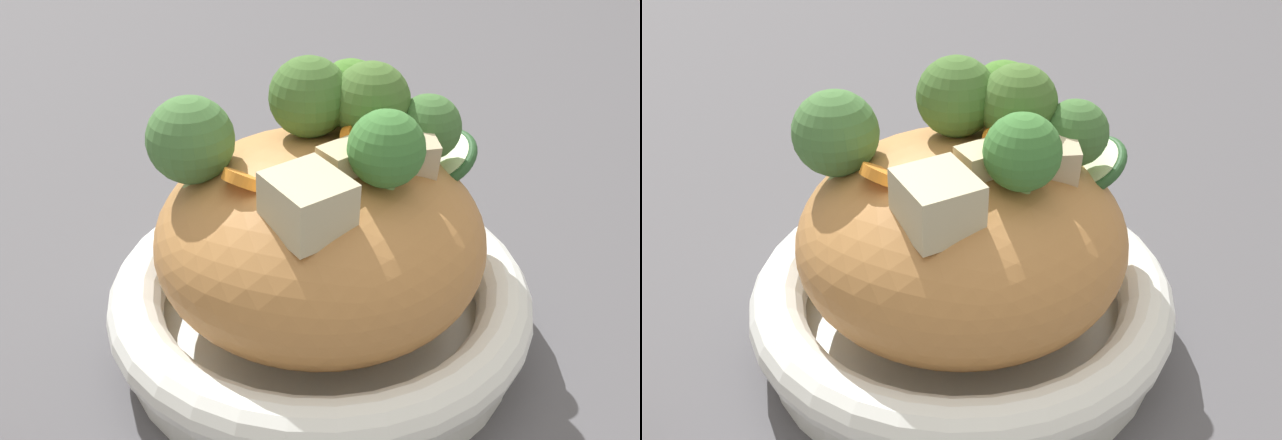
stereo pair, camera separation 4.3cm
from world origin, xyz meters
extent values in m
plane|color=#4F4E52|center=(0.00, 0.00, 0.00)|extent=(3.00, 3.00, 0.00)
cylinder|color=white|center=(0.00, 0.00, 0.01)|extent=(0.24, 0.24, 0.02)
torus|color=white|center=(0.00, 0.00, 0.03)|extent=(0.26, 0.26, 0.03)
ellipsoid|color=#B97D42|center=(0.00, 0.00, 0.07)|extent=(0.19, 0.19, 0.11)
torus|color=#BB753E|center=(-0.03, -0.04, 0.11)|extent=(0.07, 0.06, 0.03)
torus|color=#BC793E|center=(-0.01, 0.00, 0.12)|extent=(0.07, 0.07, 0.02)
torus|color=#B3874C|center=(-0.01, 0.01, 0.11)|extent=(0.05, 0.05, 0.02)
cone|color=#A1B771|center=(-0.02, 0.07, 0.11)|extent=(0.03, 0.03, 0.02)
sphere|color=#47763C|center=(-0.02, 0.07, 0.14)|extent=(0.07, 0.07, 0.05)
cone|color=#A1C37C|center=(0.04, -0.05, 0.11)|extent=(0.02, 0.02, 0.02)
sphere|color=#406D35|center=(0.04, -0.05, 0.14)|extent=(0.05, 0.05, 0.04)
cone|color=#9CC26F|center=(-0.01, -0.04, 0.12)|extent=(0.02, 0.03, 0.02)
sphere|color=#3D7936|center=(-0.01, -0.04, 0.14)|extent=(0.05, 0.05, 0.04)
cone|color=#A3C27A|center=(0.06, 0.00, 0.12)|extent=(0.02, 0.02, 0.02)
sphere|color=#477C2D|center=(0.06, 0.00, 0.14)|extent=(0.05, 0.05, 0.04)
cone|color=#96BE7C|center=(0.02, 0.01, 0.13)|extent=(0.03, 0.03, 0.02)
sphere|color=#446D30|center=(0.02, 0.01, 0.15)|extent=(0.07, 0.07, 0.05)
cone|color=#9DC178|center=(0.03, -0.02, 0.12)|extent=(0.02, 0.02, 0.02)
sphere|color=#476E2F|center=(0.03, -0.02, 0.15)|extent=(0.05, 0.05, 0.05)
cylinder|color=orange|center=(-0.05, -0.01, 0.12)|extent=(0.02, 0.02, 0.02)
cylinder|color=orange|center=(-0.04, 0.03, 0.13)|extent=(0.03, 0.03, 0.02)
cylinder|color=orange|center=(0.01, -0.02, 0.13)|extent=(0.02, 0.02, 0.02)
cylinder|color=orange|center=(0.06, -0.03, 0.12)|extent=(0.03, 0.03, 0.01)
cylinder|color=beige|center=(0.05, -0.06, 0.11)|extent=(0.05, 0.05, 0.03)
torus|color=#285329|center=(0.05, -0.06, 0.11)|extent=(0.06, 0.06, 0.03)
cylinder|color=beige|center=(0.08, 0.01, 0.10)|extent=(0.05, 0.05, 0.03)
torus|color=#224F24|center=(0.08, 0.01, 0.10)|extent=(0.06, 0.06, 0.04)
cylinder|color=beige|center=(0.07, -0.05, 0.11)|extent=(0.04, 0.04, 0.02)
torus|color=#275D2A|center=(0.07, -0.05, 0.11)|extent=(0.05, 0.05, 0.02)
cube|color=beige|center=(-0.05, -0.01, 0.13)|extent=(0.05, 0.05, 0.03)
cube|color=#CDBD8C|center=(-0.01, -0.02, 0.13)|extent=(0.03, 0.03, 0.02)
cube|color=beige|center=(0.02, -0.05, 0.13)|extent=(0.04, 0.04, 0.03)
camera|label=1|loc=(-0.34, -0.11, 0.31)|focal=41.05mm
camera|label=2|loc=(-0.33, -0.15, 0.31)|focal=41.05mm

